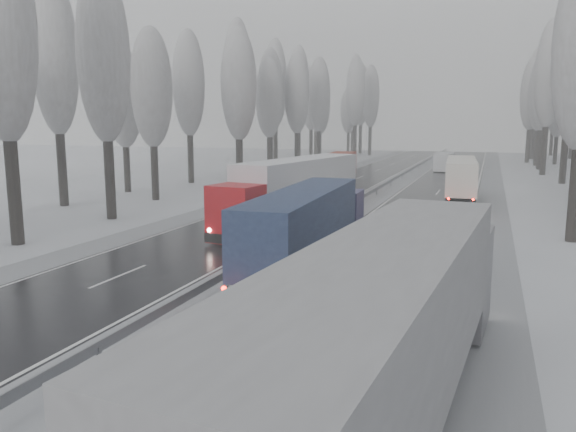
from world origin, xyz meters
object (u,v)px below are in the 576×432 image
Objects in this scene: truck_cream_box at (461,177)px; truck_red_white at (293,187)px; truck_grey_tarp at (396,319)px; truck_blue_box at (310,223)px; box_truck_distant at (445,162)px; truck_red_red at (334,170)px.

truck_red_white is at bearing -126.10° from truck_cream_box.
truck_grey_tarp reaches higher than truck_blue_box.
box_truck_distant is 0.49× the size of truck_red_red.
truck_red_red is (-6.88, 29.66, -0.11)m from truck_blue_box.
truck_blue_box is 26.60m from truck_cream_box.
truck_cream_box reaches higher than box_truck_distant.
truck_blue_box is 1.05× the size of truck_red_red.
truck_red_red reaches higher than box_truck_distant.
truck_cream_box is 0.86× the size of truck_red_white.
truck_blue_box is at bearing 119.98° from truck_grey_tarp.
truck_blue_box reaches higher than truck_cream_box.
truck_red_white is (-10.48, 23.18, -0.02)m from truck_grey_tarp.
truck_grey_tarp is 1.21× the size of truck_red_red.
truck_grey_tarp is 1.01× the size of truck_red_white.
truck_blue_box is at bearing -81.20° from truck_red_red.
truck_blue_box is at bearing -104.66° from truck_cream_box.
box_truck_distant is 29.22m from truck_red_red.
truck_blue_box is 57.65m from box_truck_distant.
truck_red_white is 1.20× the size of truck_red_red.
truck_red_white is at bearing 110.39° from truck_blue_box.
truck_red_red is (-2.29, 18.86, -0.42)m from truck_red_white.
truck_cream_box reaches higher than truck_red_red.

